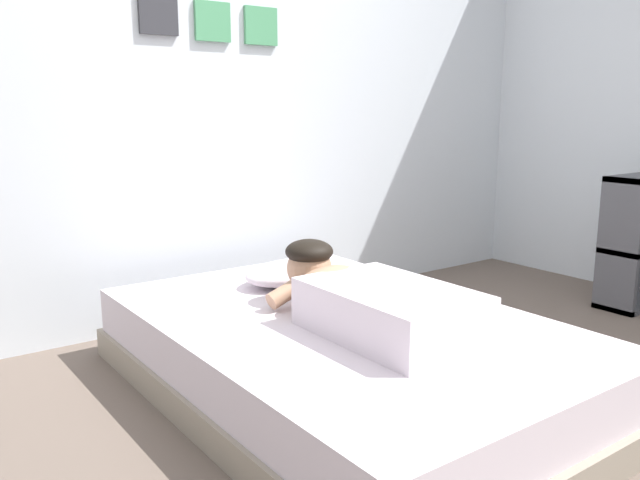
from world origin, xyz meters
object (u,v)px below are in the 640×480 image
at_px(bed, 344,357).
at_px(bookshelf, 637,240).
at_px(person_lying, 365,298).
at_px(coffee_cup, 317,276).
at_px(cell_phone, 378,319).
at_px(pillow, 297,272).

distance_m(bed, bookshelf, 2.07).
xyz_separation_m(bed, person_lying, (0.01, -0.11, 0.26)).
xyz_separation_m(coffee_cup, cell_phone, (-0.12, -0.56, -0.03)).
bearing_deg(coffee_cup, cell_phone, -101.99).
bearing_deg(coffee_cup, pillow, 138.48).
bearing_deg(bed, bookshelf, -1.58).
distance_m(bed, person_lying, 0.29).
bearing_deg(person_lying, pillow, 78.81).
bearing_deg(coffee_cup, bookshelf, -15.99).
bearing_deg(bed, pillow, 75.62).
height_order(person_lying, cell_phone, person_lying).
bearing_deg(pillow, bed, -104.38).
bearing_deg(cell_phone, coffee_cup, 78.01).
bearing_deg(cell_phone, bookshelf, 0.96).
relative_size(pillow, bookshelf, 0.69).
relative_size(bed, coffee_cup, 16.01).
relative_size(bed, cell_phone, 14.29).
bearing_deg(coffee_cup, person_lying, -109.06).
height_order(pillow, coffee_cup, pillow).
bearing_deg(pillow, coffee_cup, -41.52).
bearing_deg(coffee_cup, bed, -114.03).
distance_m(pillow, bookshelf, 2.01).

